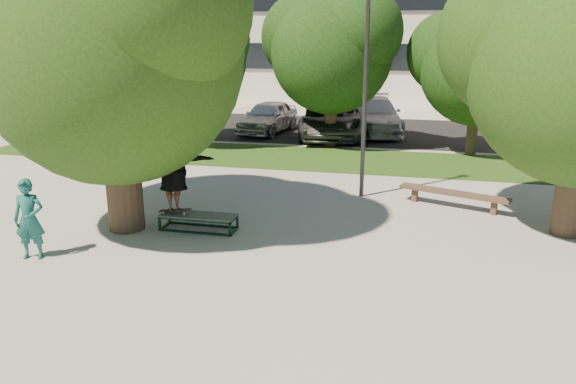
% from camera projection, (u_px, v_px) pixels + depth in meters
% --- Properties ---
extents(ground, '(120.00, 120.00, 0.00)m').
position_uv_depth(ground, '(288.00, 260.00, 11.64)').
color(ground, gray).
rests_on(ground, ground).
extents(grass_strip, '(30.00, 4.00, 0.02)m').
position_uv_depth(grass_strip, '(374.00, 161.00, 20.31)').
color(grass_strip, '#214413').
rests_on(grass_strip, ground).
extents(asphalt_strip, '(40.00, 8.00, 0.01)m').
position_uv_depth(asphalt_strip, '(363.00, 130.00, 26.61)').
color(asphalt_strip, black).
rests_on(asphalt_strip, ground).
extents(tree_left, '(6.96, 5.95, 7.12)m').
position_uv_depth(tree_left, '(110.00, 38.00, 12.35)').
color(tree_left, '#38281E').
rests_on(tree_left, ground).
extents(bg_tree_left, '(5.28, 4.51, 5.77)m').
position_uv_depth(bg_tree_left, '(190.00, 52.00, 22.38)').
color(bg_tree_left, '#38281E').
rests_on(bg_tree_left, ground).
extents(bg_tree_mid, '(5.76, 4.92, 6.24)m').
position_uv_depth(bg_tree_mid, '(330.00, 45.00, 22.06)').
color(bg_tree_mid, '#38281E').
rests_on(bg_tree_mid, ground).
extents(bg_tree_right, '(5.04, 4.31, 5.43)m').
position_uv_depth(bg_tree_right, '(477.00, 61.00, 20.54)').
color(bg_tree_right, '#38281E').
rests_on(bg_tree_right, ground).
extents(lamppost, '(0.25, 0.15, 6.11)m').
position_uv_depth(lamppost, '(365.00, 85.00, 15.23)').
color(lamppost, '#2D2D30').
rests_on(lamppost, ground).
extents(grind_box, '(1.80, 0.60, 0.38)m').
position_uv_depth(grind_box, '(199.00, 222.00, 13.36)').
color(grind_box, black).
rests_on(grind_box, ground).
extents(skater_rig, '(2.08, 0.89, 1.72)m').
position_uv_depth(skater_rig, '(173.00, 177.00, 13.18)').
color(skater_rig, white).
rests_on(skater_rig, grind_box).
extents(bystander, '(0.70, 0.55, 1.70)m').
position_uv_depth(bystander, '(29.00, 219.00, 11.52)').
color(bystander, '#175B56').
rests_on(bystander, ground).
extents(bench, '(2.87, 1.38, 0.45)m').
position_uv_depth(bench, '(453.00, 194.00, 14.97)').
color(bench, '#4D392E').
rests_on(bench, ground).
extents(car_silver_a, '(2.30, 4.47, 1.46)m').
position_uv_depth(car_silver_a, '(268.00, 117.00, 25.98)').
color(car_silver_a, '#BCBBC1').
rests_on(car_silver_a, asphalt_strip).
extents(car_dark, '(2.21, 4.74, 1.51)m').
position_uv_depth(car_dark, '(325.00, 122.00, 24.40)').
color(car_dark, black).
rests_on(car_dark, asphalt_strip).
extents(car_grey, '(3.17, 6.12, 1.65)m').
position_uv_depth(car_grey, '(335.00, 118.00, 24.97)').
color(car_grey, '#545459').
rests_on(car_grey, asphalt_strip).
extents(car_silver_b, '(3.20, 5.82, 1.60)m').
position_uv_depth(car_silver_b, '(374.00, 115.00, 25.94)').
color(car_silver_b, '#AFAEB3').
rests_on(car_silver_b, asphalt_strip).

